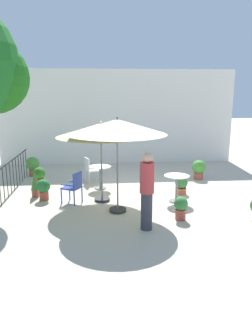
{
  "coord_description": "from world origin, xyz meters",
  "views": [
    {
      "loc": [
        -0.82,
        -9.07,
        2.98
      ],
      "look_at": [
        0.0,
        0.49,
        0.72
      ],
      "focal_mm": 33.56,
      "sensor_mm": 36.0,
      "label": 1
    }
  ],
  "objects_px": {
    "patio_umbrella_1": "(117,127)",
    "standing_person": "(147,190)",
    "potted_plant_1": "(181,207)",
    "potted_plant_5": "(44,188)",
    "cafe_table_0": "(177,184)",
    "patio_umbrella_0": "(101,131)",
    "cafe_table_1": "(100,173)",
    "potted_plant_2": "(35,184)",
    "patio_chair_1": "(91,168)",
    "potted_plant_3": "(199,169)",
    "potted_plant_4": "(39,176)",
    "potted_plant_0": "(33,165)",
    "potted_plant_8": "(181,185)",
    "patio_chair_0": "(74,186)"
  },
  "relations": [
    {
      "from": "potted_plant_0",
      "to": "potted_plant_4",
      "type": "relative_size",
      "value": 1.16
    },
    {
      "from": "potted_plant_1",
      "to": "standing_person",
      "type": "bearing_deg",
      "value": -151.78
    },
    {
      "from": "patio_umbrella_1",
      "to": "potted_plant_3",
      "type": "distance_m",
      "value": 4.63
    },
    {
      "from": "potted_plant_1",
      "to": "potted_plant_8",
      "type": "bearing_deg",
      "value": 75.0
    },
    {
      "from": "patio_chair_0",
      "to": "potted_plant_2",
      "type": "bearing_deg",
      "value": 151.3
    },
    {
      "from": "cafe_table_0",
      "to": "potted_plant_1",
      "type": "bearing_deg",
      "value": -99.08
    },
    {
      "from": "patio_chair_1",
      "to": "standing_person",
      "type": "xyz_separation_m",
      "value": [
        1.34,
        -4.03,
        0.42
      ]
    },
    {
      "from": "patio_umbrella_0",
      "to": "potted_plant_4",
      "type": "distance_m",
      "value": 3.15
    },
    {
      "from": "patio_umbrella_1",
      "to": "cafe_table_1",
      "type": "distance_m",
      "value": 2.72
    },
    {
      "from": "potted_plant_4",
      "to": "potted_plant_0",
      "type": "bearing_deg",
      "value": 109.23
    },
    {
      "from": "standing_person",
      "to": "potted_plant_1",
      "type": "bearing_deg",
      "value": 28.22
    },
    {
      "from": "patio_chair_1",
      "to": "potted_plant_1",
      "type": "height_order",
      "value": "patio_chair_1"
    },
    {
      "from": "cafe_table_1",
      "to": "potted_plant_8",
      "type": "distance_m",
      "value": 2.59
    },
    {
      "from": "potted_plant_2",
      "to": "standing_person",
      "type": "distance_m",
      "value": 3.94
    },
    {
      "from": "patio_chair_1",
      "to": "potted_plant_0",
      "type": "relative_size",
      "value": 1.2
    },
    {
      "from": "patio_umbrella_1",
      "to": "standing_person",
      "type": "bearing_deg",
      "value": -63.38
    },
    {
      "from": "patio_umbrella_0",
      "to": "patio_chair_1",
      "type": "height_order",
      "value": "patio_umbrella_0"
    },
    {
      "from": "standing_person",
      "to": "cafe_table_0",
      "type": "bearing_deg",
      "value": 57.81
    },
    {
      "from": "potted_plant_1",
      "to": "potted_plant_2",
      "type": "distance_m",
      "value": 4.38
    },
    {
      "from": "patio_chair_1",
      "to": "potted_plant_1",
      "type": "xyz_separation_m",
      "value": [
        2.25,
        -3.54,
        -0.18
      ]
    },
    {
      "from": "cafe_table_1",
      "to": "potted_plant_2",
      "type": "bearing_deg",
      "value": -160.31
    },
    {
      "from": "patio_chair_0",
      "to": "potted_plant_8",
      "type": "xyz_separation_m",
      "value": [
        3.2,
        0.59,
        -0.22
      ]
    },
    {
      "from": "patio_chair_1",
      "to": "standing_person",
      "type": "bearing_deg",
      "value": -71.65
    },
    {
      "from": "patio_chair_1",
      "to": "potted_plant_8",
      "type": "bearing_deg",
      "value": -28.98
    },
    {
      "from": "potted_plant_1",
      "to": "cafe_table_1",
      "type": "bearing_deg",
      "value": 125.02
    },
    {
      "from": "patio_umbrella_0",
      "to": "potted_plant_4",
      "type": "bearing_deg",
      "value": 140.6
    },
    {
      "from": "patio_chair_0",
      "to": "cafe_table_0",
      "type": "bearing_deg",
      "value": -2.37
    },
    {
      "from": "potted_plant_2",
      "to": "potted_plant_8",
      "type": "height_order",
      "value": "potted_plant_2"
    },
    {
      "from": "potted_plant_4",
      "to": "patio_umbrella_1",
      "type": "bearing_deg",
      "value": -46.29
    },
    {
      "from": "patio_chair_0",
      "to": "potted_plant_0",
      "type": "relative_size",
      "value": 1.23
    },
    {
      "from": "cafe_table_0",
      "to": "standing_person",
      "type": "relative_size",
      "value": 0.43
    },
    {
      "from": "cafe_table_0",
      "to": "potted_plant_4",
      "type": "bearing_deg",
      "value": 154.93
    },
    {
      "from": "patio_chair_0",
      "to": "potted_plant_2",
      "type": "relative_size",
      "value": 1.1
    },
    {
      "from": "patio_chair_1",
      "to": "potted_plant_3",
      "type": "bearing_deg",
      "value": 1.07
    },
    {
      "from": "patio_umbrella_0",
      "to": "standing_person",
      "type": "distance_m",
      "value": 2.5
    },
    {
      "from": "patio_umbrella_0",
      "to": "potted_plant_1",
      "type": "distance_m",
      "value": 2.97
    },
    {
      "from": "potted_plant_1",
      "to": "potted_plant_8",
      "type": "height_order",
      "value": "potted_plant_1"
    },
    {
      "from": "potted_plant_0",
      "to": "potted_plant_3",
      "type": "xyz_separation_m",
      "value": [
        6.01,
        -0.95,
        -0.04
      ]
    },
    {
      "from": "cafe_table_0",
      "to": "potted_plant_0",
      "type": "distance_m",
      "value": 5.67
    },
    {
      "from": "potted_plant_1",
      "to": "potted_plant_5",
      "type": "distance_m",
      "value": 3.97
    },
    {
      "from": "patio_umbrella_1",
      "to": "potted_plant_2",
      "type": "relative_size",
      "value": 3.06
    },
    {
      "from": "cafe_table_0",
      "to": "potted_plant_1",
      "type": "distance_m",
      "value": 1.32
    },
    {
      "from": "cafe_table_1",
      "to": "potted_plant_0",
      "type": "xyz_separation_m",
      "value": [
        -2.49,
        1.81,
        -0.09
      ]
    },
    {
      "from": "patio_chair_1",
      "to": "potted_plant_1",
      "type": "distance_m",
      "value": 4.2
    },
    {
      "from": "patio_chair_1",
      "to": "potted_plant_4",
      "type": "xyz_separation_m",
      "value": [
        -1.7,
        -0.3,
        -0.15
      ]
    },
    {
      "from": "patio_chair_0",
      "to": "potted_plant_4",
      "type": "bearing_deg",
      "value": 125.19
    },
    {
      "from": "potted_plant_5",
      "to": "patio_umbrella_0",
      "type": "bearing_deg",
      "value": -7.47
    },
    {
      "from": "cafe_table_1",
      "to": "patio_chair_1",
      "type": "xyz_separation_m",
      "value": [
        -0.32,
        0.79,
        -0.01
      ]
    },
    {
      "from": "cafe_table_1",
      "to": "potted_plant_3",
      "type": "height_order",
      "value": "cafe_table_1"
    },
    {
      "from": "patio_chair_0",
      "to": "potted_plant_5",
      "type": "xyz_separation_m",
      "value": [
        -0.89,
        0.35,
        -0.16
      ]
    }
  ]
}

